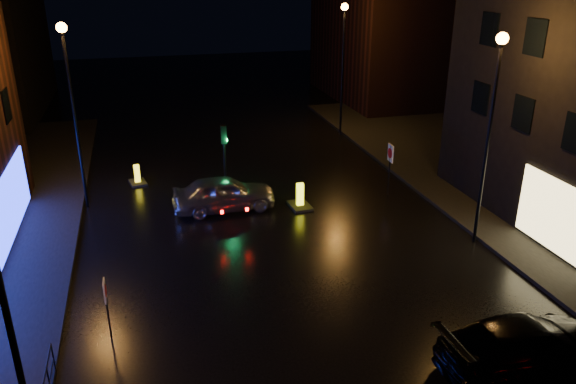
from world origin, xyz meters
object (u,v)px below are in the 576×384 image
at_px(bollard_near, 300,202).
at_px(road_sign_right, 390,157).
at_px(bollard_far, 138,179).
at_px(silver_hatchback, 224,193).
at_px(dark_sedan, 527,345).
at_px(traffic_signal, 226,183).
at_px(road_sign_left, 106,296).

distance_m(bollard_near, road_sign_right, 4.94).
bearing_deg(bollard_near, bollard_far, 140.88).
distance_m(silver_hatchback, dark_sedan, 14.66).
distance_m(traffic_signal, road_sign_left, 12.06).
distance_m(bollard_far, road_sign_left, 13.29).
distance_m(silver_hatchback, bollard_far, 5.90).
bearing_deg(road_sign_left, road_sign_right, 33.51).
height_order(silver_hatchback, dark_sedan, silver_hatchback).
relative_size(traffic_signal, silver_hatchback, 0.73).
distance_m(dark_sedan, bollard_far, 20.40).
relative_size(traffic_signal, bollard_near, 2.44).
bearing_deg(traffic_signal, road_sign_left, -116.30).
xyz_separation_m(traffic_signal, dark_sedan, (6.00, -15.24, 0.26)).
bearing_deg(bollard_far, traffic_signal, -39.98).
bearing_deg(bollard_near, silver_hatchback, 164.94).
height_order(bollard_near, bollard_far, bollard_near).
xyz_separation_m(silver_hatchback, road_sign_right, (8.10, -0.34, 1.13)).
xyz_separation_m(dark_sedan, road_sign_left, (-11.33, 4.46, 0.76)).
bearing_deg(road_sign_right, bollard_far, -18.52).
height_order(dark_sedan, bollard_near, dark_sedan).
xyz_separation_m(traffic_signal, road_sign_left, (-5.33, -10.78, 1.01)).
relative_size(silver_hatchback, road_sign_left, 2.32).
height_order(silver_hatchback, road_sign_right, road_sign_right).
bearing_deg(silver_hatchback, road_sign_left, 149.20).
relative_size(traffic_signal, dark_sedan, 0.66).
xyz_separation_m(traffic_signal, road_sign_right, (7.70, -2.39, 1.43)).
bearing_deg(dark_sedan, traffic_signal, 19.83).
bearing_deg(traffic_signal, road_sign_right, -17.26).
relative_size(road_sign_left, road_sign_right, 0.78).
bearing_deg(bollard_far, road_sign_right, -32.32).
bearing_deg(road_sign_left, traffic_signal, 64.43).
distance_m(traffic_signal, road_sign_right, 8.18).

